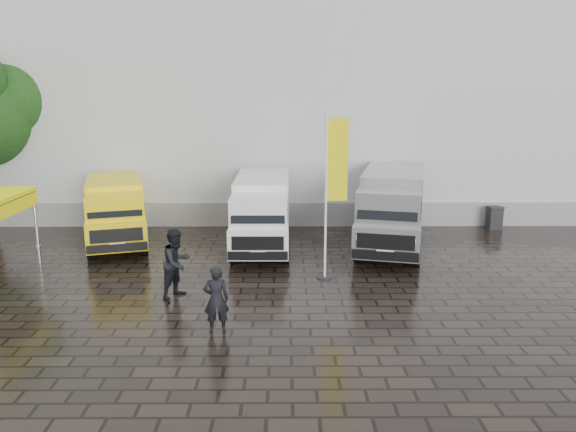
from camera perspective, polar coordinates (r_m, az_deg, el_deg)
name	(u,v)px	position (r m, az deg, el deg)	size (l,w,h in m)	color
ground	(323,294)	(16.04, 3.57, -7.88)	(120.00, 120.00, 0.00)	black
exhibition_hall	(342,81)	(31.11, 5.51, 13.46)	(44.00, 16.00, 12.00)	silver
hall_plinth	(358,214)	(23.69, 7.15, 0.18)	(44.00, 0.15, 1.00)	gray
van_yellow	(116,213)	(21.51, -17.07, 0.25)	(1.96, 5.10, 2.35)	yellow
van_white	(262,214)	(20.17, -2.68, 0.19)	(1.91, 5.74, 2.49)	white
van_silver	(391,211)	(20.49, 10.46, 0.52)	(2.09, 6.28, 2.72)	#9C9EA0
flagpole	(332,187)	(16.63, 4.52, 2.91)	(0.88, 0.50, 5.03)	black
wheelie_bin	(494,218)	(24.58, 20.23, -0.15)	(0.56, 0.56, 0.93)	black
person_front	(216,299)	(13.45, -7.30, -8.40)	(0.60, 0.40, 1.66)	black
person_tent	(177,263)	(15.80, -11.23, -4.70)	(0.95, 0.74, 1.95)	black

